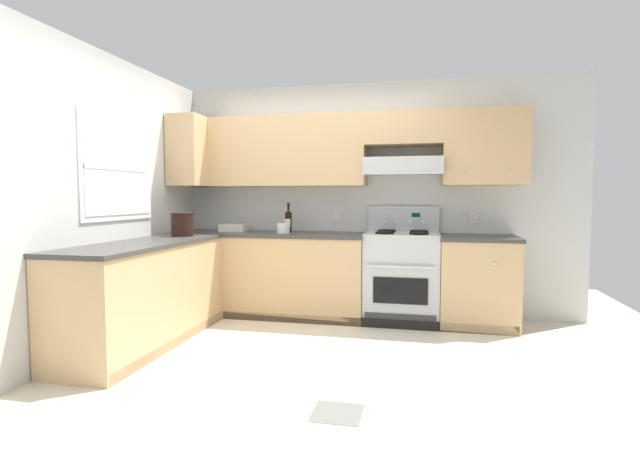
{
  "coord_description": "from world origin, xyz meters",
  "views": [
    {
      "loc": [
        1.13,
        -3.66,
        1.31
      ],
      "look_at": [
        0.17,
        0.7,
        1.0
      ],
      "focal_mm": 26.39,
      "sensor_mm": 36.0,
      "label": 1
    }
  ],
  "objects_px": {
    "stove": "(402,276)",
    "paper_towel_roll": "(283,228)",
    "bucket": "(182,224)",
    "bowl": "(234,229)",
    "wine_bottle": "(288,220)"
  },
  "relations": [
    {
      "from": "stove",
      "to": "paper_towel_roll",
      "type": "bearing_deg",
      "value": -177.68
    },
    {
      "from": "stove",
      "to": "bucket",
      "type": "distance_m",
      "value": 2.3
    },
    {
      "from": "stove",
      "to": "paper_towel_roll",
      "type": "height_order",
      "value": "stove"
    },
    {
      "from": "bowl",
      "to": "paper_towel_roll",
      "type": "distance_m",
      "value": 0.63
    },
    {
      "from": "stove",
      "to": "bowl",
      "type": "distance_m",
      "value": 1.94
    },
    {
      "from": "bowl",
      "to": "bucket",
      "type": "relative_size",
      "value": 1.24
    },
    {
      "from": "wine_bottle",
      "to": "bowl",
      "type": "xyz_separation_m",
      "value": [
        -0.63,
        -0.04,
        -0.1
      ]
    },
    {
      "from": "wine_bottle",
      "to": "paper_towel_roll",
      "type": "xyz_separation_m",
      "value": [
        -0.01,
        -0.16,
        -0.08
      ]
    },
    {
      "from": "wine_bottle",
      "to": "bowl",
      "type": "distance_m",
      "value": 0.64
    },
    {
      "from": "bowl",
      "to": "bucket",
      "type": "xyz_separation_m",
      "value": [
        -0.25,
        -0.71,
        0.1
      ]
    },
    {
      "from": "wine_bottle",
      "to": "bowl",
      "type": "height_order",
      "value": "wine_bottle"
    },
    {
      "from": "bowl",
      "to": "bucket",
      "type": "distance_m",
      "value": 0.76
    },
    {
      "from": "paper_towel_roll",
      "to": "wine_bottle",
      "type": "bearing_deg",
      "value": 85.89
    },
    {
      "from": "bowl",
      "to": "wine_bottle",
      "type": "bearing_deg",
      "value": 3.7
    },
    {
      "from": "stove",
      "to": "wine_bottle",
      "type": "xyz_separation_m",
      "value": [
        -1.25,
        0.11,
        0.56
      ]
    }
  ]
}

